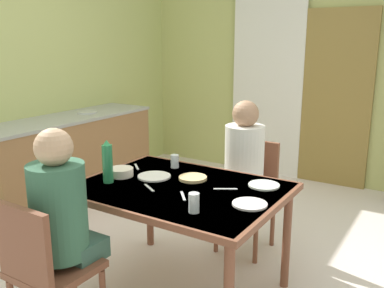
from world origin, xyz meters
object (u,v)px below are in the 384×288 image
at_px(kitchen_counter, 69,159).
at_px(chair_far_diner, 250,188).
at_px(dining_table, 180,197).
at_px(water_bottle_green_near, 107,162).
at_px(chair_near_diner, 44,267).
at_px(person_far_diner, 243,158).
at_px(person_near_diner, 61,208).
at_px(serving_bowl_center, 121,172).

relative_size(kitchen_counter, chair_far_diner, 2.26).
xyz_separation_m(dining_table, water_bottle_green_near, (-0.45, -0.18, 0.21)).
bearing_deg(water_bottle_green_near, dining_table, 21.42).
height_order(chair_near_diner, person_far_diner, person_far_diner).
distance_m(person_far_diner, water_bottle_green_near, 1.05).
distance_m(kitchen_counter, chair_far_diner, 2.01).
relative_size(kitchen_counter, person_near_diner, 2.55).
distance_m(kitchen_counter, water_bottle_green_near, 1.78).
bearing_deg(person_near_diner, kitchen_counter, 137.46).
height_order(chair_near_diner, water_bottle_green_near, water_bottle_green_near).
bearing_deg(person_near_diner, chair_near_diner, -90.00).
relative_size(chair_far_diner, person_far_diner, 1.13).
bearing_deg(chair_far_diner, serving_bowl_center, 56.67).
distance_m(person_near_diner, water_bottle_green_near, 0.57).
height_order(kitchen_counter, person_near_diner, person_near_diner).
relative_size(dining_table, chair_far_diner, 1.50).
bearing_deg(serving_bowl_center, water_bottle_green_near, -83.13).
distance_m(kitchen_counter, serving_bowl_center, 1.67).
relative_size(kitchen_counter, serving_bowl_center, 11.56).
bearing_deg(serving_bowl_center, person_far_diner, 52.09).
relative_size(person_near_diner, serving_bowl_center, 4.53).
bearing_deg(person_near_diner, dining_table, 67.75).
xyz_separation_m(chair_near_diner, person_near_diner, (0.00, 0.14, 0.28)).
bearing_deg(kitchen_counter, water_bottle_green_near, -32.96).
height_order(chair_near_diner, chair_far_diner, same).
height_order(person_near_diner, water_bottle_green_near, person_near_diner).
relative_size(dining_table, person_far_diner, 1.69).
bearing_deg(chair_far_diner, chair_near_diner, 76.64).
bearing_deg(chair_near_diner, person_far_diner, 75.51).
xyz_separation_m(dining_table, chair_far_diner, (0.11, 0.85, -0.17)).
xyz_separation_m(chair_far_diner, serving_bowl_center, (-0.58, -0.88, 0.27)).
bearing_deg(water_bottle_green_near, chair_near_diner, -76.83).
bearing_deg(person_near_diner, person_far_diner, 74.19).
xyz_separation_m(water_bottle_green_near, serving_bowl_center, (-0.02, 0.15, -0.11)).
height_order(chair_near_diner, serving_bowl_center, chair_near_diner).
bearing_deg(kitchen_counter, dining_table, -21.96).
distance_m(chair_near_diner, person_near_diner, 0.31).
bearing_deg(chair_far_diner, dining_table, 82.48).
xyz_separation_m(kitchen_counter, chair_far_diner, (2.01, 0.08, 0.05)).
distance_m(chair_near_diner, person_far_diner, 1.63).
distance_m(kitchen_counter, person_far_diner, 2.04).
xyz_separation_m(dining_table, serving_bowl_center, (-0.46, -0.03, 0.10)).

